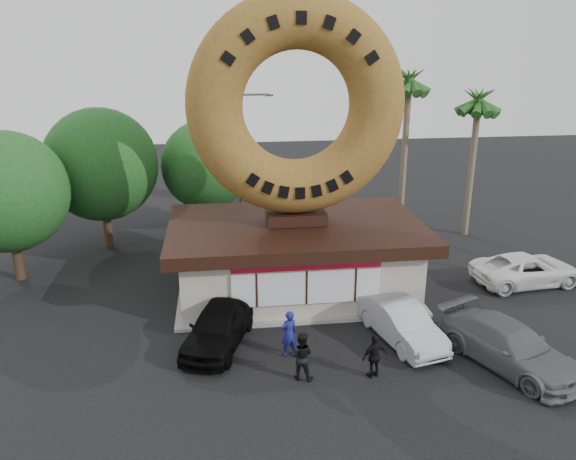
% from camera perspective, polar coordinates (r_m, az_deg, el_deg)
% --- Properties ---
extents(ground, '(90.00, 90.00, 0.00)m').
position_cam_1_polar(ground, '(20.77, 3.14, -13.16)').
color(ground, black).
rests_on(ground, ground).
extents(donut_shop, '(11.20, 7.20, 3.80)m').
position_cam_1_polar(donut_shop, '(25.26, 0.82, -2.56)').
color(donut_shop, beige).
rests_on(donut_shop, ground).
extents(giant_donut, '(9.10, 2.32, 9.10)m').
position_cam_1_polar(giant_donut, '(23.67, 0.89, 12.45)').
color(giant_donut, olive).
rests_on(giant_donut, donut_shop).
extents(tree_west, '(6.00, 6.00, 7.65)m').
position_cam_1_polar(tree_west, '(31.56, -18.48, 6.31)').
color(tree_west, '#473321').
rests_on(tree_west, ground).
extents(tree_mid, '(5.20, 5.20, 6.63)m').
position_cam_1_polar(tree_mid, '(33.04, -8.30, 6.52)').
color(tree_mid, '#473321').
rests_on(tree_mid, ground).
extents(tree_far, '(5.60, 5.60, 7.14)m').
position_cam_1_polar(tree_far, '(28.81, -26.69, 3.47)').
color(tree_far, '#473321').
rests_on(tree_far, ground).
extents(palm_near, '(2.60, 2.60, 9.75)m').
position_cam_1_polar(palm_near, '(33.19, 12.19, 14.04)').
color(palm_near, '#726651').
rests_on(palm_near, ground).
extents(palm_far, '(2.60, 2.60, 8.75)m').
position_cam_1_polar(palm_far, '(33.22, 18.76, 11.86)').
color(palm_far, '#726651').
rests_on(palm_far, ground).
extents(street_lamp, '(2.11, 0.20, 8.00)m').
position_cam_1_polar(street_lamp, '(33.95, -4.66, 7.79)').
color(street_lamp, '#59595E').
rests_on(street_lamp, ground).
extents(person_left, '(0.76, 0.63, 1.78)m').
position_cam_1_polar(person_left, '(20.63, 0.09, -10.48)').
color(person_left, navy).
rests_on(person_left, ground).
extents(person_center, '(1.01, 0.90, 1.73)m').
position_cam_1_polar(person_center, '(19.39, 1.37, -12.67)').
color(person_center, black).
rests_on(person_center, ground).
extents(person_right, '(1.00, 0.64, 1.59)m').
position_cam_1_polar(person_right, '(19.72, 8.78, -12.56)').
color(person_right, black).
rests_on(person_right, ground).
extents(car_black, '(3.26, 4.98, 1.58)m').
position_cam_1_polar(car_black, '(21.52, -7.08, -9.63)').
color(car_black, black).
rests_on(car_black, ground).
extents(car_silver, '(2.59, 4.71, 1.47)m').
position_cam_1_polar(car_silver, '(22.11, 11.45, -9.20)').
color(car_silver, '#ADAEB3').
rests_on(car_silver, ground).
extents(car_grey, '(4.11, 5.73, 1.54)m').
position_cam_1_polar(car_grey, '(21.61, 21.55, -10.86)').
color(car_grey, slate).
rests_on(car_grey, ground).
extents(car_white, '(5.35, 2.86, 1.43)m').
position_cam_1_polar(car_white, '(28.71, 23.09, -3.70)').
color(car_white, white).
rests_on(car_white, ground).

